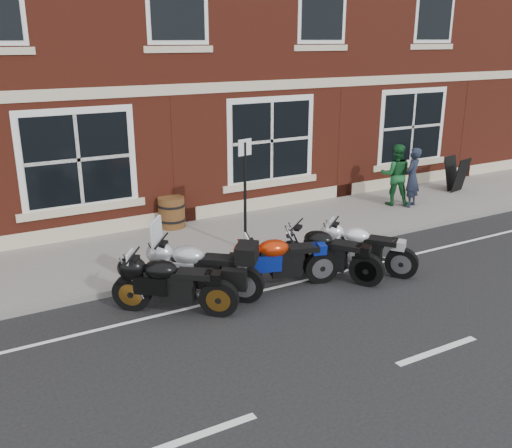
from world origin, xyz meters
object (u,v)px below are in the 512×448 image
object	(u,v)px
pedestrian_left	(412,177)
pedestrian_right	(396,175)
moto_sport_silver	(364,246)
a_board_sign	(456,174)
moto_touring_silver	(198,266)
moto_sport_red	(280,259)
moto_sport_black	(172,282)
moto_naked_black	(327,251)
barrel_planter	(172,212)
parking_sign	(245,187)

from	to	relation	value
pedestrian_left	pedestrian_right	bearing A→B (deg)	-77.90
moto_sport_silver	a_board_sign	xyz separation A→B (m)	(6.33, 3.36, 0.09)
moto_sport_silver	a_board_sign	size ratio (longest dim) A/B	1.71
moto_touring_silver	moto_sport_silver	size ratio (longest dim) A/B	1.04
moto_sport_red	a_board_sign	size ratio (longest dim) A/B	2.10
moto_sport_black	moto_naked_black	distance (m)	3.21
moto_sport_silver	pedestrian_right	bearing A→B (deg)	3.24
moto_sport_red	pedestrian_right	distance (m)	6.25
moto_sport_red	moto_naked_black	xyz separation A→B (m)	(1.02, -0.11, -0.00)
barrel_planter	moto_naked_black	bearing A→B (deg)	-68.95
moto_sport_red	moto_sport_silver	bearing A→B (deg)	-80.00
pedestrian_left	moto_touring_silver	bearing A→B (deg)	-8.89
moto_sport_red	pedestrian_left	world-z (taller)	pedestrian_left
moto_sport_black	pedestrian_right	size ratio (longest dim) A/B	1.09
moto_sport_black	moto_naked_black	size ratio (longest dim) A/B	0.97
moto_sport_black	barrel_planter	size ratio (longest dim) A/B	2.45
barrel_planter	pedestrian_right	bearing A→B (deg)	-10.85
moto_touring_silver	moto_naked_black	bearing A→B (deg)	-58.75
pedestrian_left	moto_sport_silver	bearing A→B (deg)	9.11
pedestrian_right	a_board_sign	bearing A→B (deg)	-139.43
moto_naked_black	parking_sign	bearing A→B (deg)	78.04
moto_naked_black	parking_sign	xyz separation A→B (m)	(-0.79, 1.93, 0.96)
moto_touring_silver	pedestrian_right	xyz separation A→B (m)	(7.08, 2.61, 0.35)
moto_naked_black	pedestrian_left	bearing A→B (deg)	-5.07
moto_touring_silver	moto_sport_silver	bearing A→B (deg)	-58.05
moto_touring_silver	pedestrian_right	size ratio (longest dim) A/B	1.09
pedestrian_right	parking_sign	xyz separation A→B (m)	(-5.29, -1.10, 0.56)
moto_naked_black	pedestrian_left	xyz separation A→B (m)	(4.78, 2.68, 0.37)
moto_touring_silver	moto_sport_silver	distance (m)	3.45
moto_naked_black	a_board_sign	bearing A→B (deg)	-9.85
moto_sport_red	moto_sport_black	world-z (taller)	moto_sport_black
moto_sport_black	barrel_planter	distance (m)	4.42
moto_sport_black	barrel_planter	world-z (taller)	moto_sport_black
moto_naked_black	barrel_planter	world-z (taller)	moto_naked_black
pedestrian_right	barrel_planter	bearing A→B (deg)	24.71
parking_sign	pedestrian_left	bearing A→B (deg)	-5.33
moto_sport_red	barrel_planter	world-z (taller)	moto_sport_red
barrel_planter	moto_sport_silver	bearing A→B (deg)	-60.33
pedestrian_left	moto_sport_black	bearing A→B (deg)	-7.95
moto_sport_red	moto_naked_black	distance (m)	1.02
pedestrian_left	moto_naked_black	bearing A→B (deg)	3.33
moto_sport_black	a_board_sign	size ratio (longest dim) A/B	1.79
moto_sport_red	moto_sport_black	size ratio (longest dim) A/B	1.17
parking_sign	moto_sport_black	bearing A→B (deg)	-155.62
barrel_planter	moto_touring_silver	bearing A→B (deg)	-104.29
pedestrian_left	pedestrian_right	world-z (taller)	pedestrian_right
pedestrian_right	a_board_sign	xyz separation A→B (m)	(2.66, 0.23, -0.33)
moto_naked_black	pedestrian_left	distance (m)	5.49
moto_naked_black	moto_sport_silver	bearing A→B (deg)	-40.70
moto_sport_silver	parking_sign	xyz separation A→B (m)	(-1.62, 2.02, 0.98)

